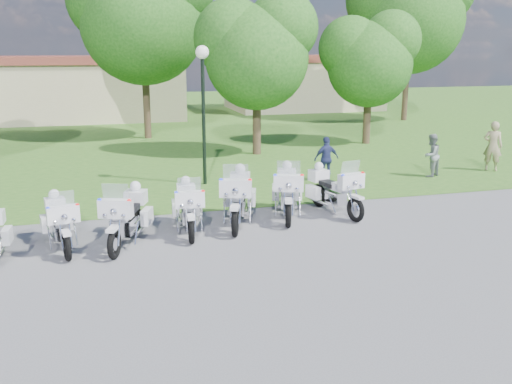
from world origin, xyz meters
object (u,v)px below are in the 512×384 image
object	(u,v)px
motorcycle_5	(287,191)
bystander_a	(493,146)
motorcycle_2	(127,216)
motorcycle_4	(238,196)
bystander_b	(431,156)
motorcycle_6	(334,189)
lamp_post	(203,82)
motorcycle_3	(188,206)
motorcycle_1	(60,222)
bystander_c	(326,159)

from	to	relation	value
motorcycle_5	bystander_a	distance (m)	10.15
motorcycle_2	motorcycle_4	distance (m)	3.04
motorcycle_2	bystander_b	xyz separation A→B (m)	(10.99, 4.65, 0.09)
motorcycle_6	lamp_post	world-z (taller)	lamp_post
motorcycle_2	motorcycle_6	distance (m)	5.85
bystander_b	motorcycle_5	bearing A→B (deg)	-1.94
motorcycle_3	lamp_post	world-z (taller)	lamp_post
motorcycle_1	motorcycle_2	xyz separation A→B (m)	(1.52, -0.12, 0.05)
motorcycle_5	bystander_b	distance (m)	7.45
bystander_a	bystander_b	world-z (taller)	bystander_a
motorcycle_1	motorcycle_6	world-z (taller)	motorcycle_6
motorcycle_1	motorcycle_3	xyz separation A→B (m)	(3.04, 0.46, 0.02)
bystander_c	motorcycle_5	bearing A→B (deg)	51.77
motorcycle_3	bystander_a	distance (m)	13.04
motorcycle_4	bystander_c	world-z (taller)	motorcycle_4
bystander_a	bystander_b	distance (m)	2.84
motorcycle_5	bystander_c	size ratio (longest dim) A/B	1.60
motorcycle_1	motorcycle_4	size ratio (longest dim) A/B	0.88
motorcycle_2	lamp_post	world-z (taller)	lamp_post
motorcycle_6	bystander_b	distance (m)	6.29
motorcycle_1	motorcycle_2	bearing A→B (deg)	164.92
motorcycle_4	motorcycle_6	bearing A→B (deg)	-156.46
motorcycle_1	bystander_c	world-z (taller)	bystander_c
motorcycle_3	motorcycle_5	world-z (taller)	motorcycle_5
motorcycle_3	motorcycle_6	bearing A→B (deg)	-166.87
bystander_a	bystander_b	bearing A→B (deg)	50.21
motorcycle_3	motorcycle_6	size ratio (longest dim) A/B	0.97
bystander_a	motorcycle_2	bearing A→B (deg)	63.65
bystander_b	lamp_post	bearing A→B (deg)	-36.50
lamp_post	motorcycle_5	bearing A→B (deg)	-71.45
motorcycle_1	bystander_b	distance (m)	13.30
motorcycle_4	motorcycle_3	bearing A→B (deg)	31.00
motorcycle_2	bystander_a	distance (m)	14.67
motorcycle_1	bystander_c	xyz separation A→B (m)	(8.60, 4.90, 0.14)
bystander_a	bystander_b	xyz separation A→B (m)	(-2.82, -0.31, -0.17)
bystander_a	bystander_c	xyz separation A→B (m)	(-6.72, 0.06, -0.17)
motorcycle_4	bystander_b	bearing A→B (deg)	-137.34
bystander_a	bystander_c	size ratio (longest dim) A/B	1.21
motorcycle_2	bystander_c	xyz separation A→B (m)	(7.08, 5.02, 0.09)
motorcycle_3	lamp_post	distance (m)	5.96
motorcycle_3	bystander_a	bearing A→B (deg)	-155.46
motorcycle_5	bystander_a	size ratio (longest dim) A/B	1.32
motorcycle_1	bystander_a	xyz separation A→B (m)	(15.32, 4.84, 0.31)
lamp_post	bystander_c	distance (m)	5.02
motorcycle_3	motorcycle_1	bearing A→B (deg)	13.45
motorcycle_5	bystander_b	bearing A→B (deg)	-135.44
motorcycle_2	motorcycle_3	bearing A→B (deg)	-139.35
motorcycle_1	motorcycle_3	size ratio (longest dim) A/B	0.96
bystander_b	bystander_c	world-z (taller)	bystander_b
motorcycle_4	lamp_post	bearing A→B (deg)	-71.98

